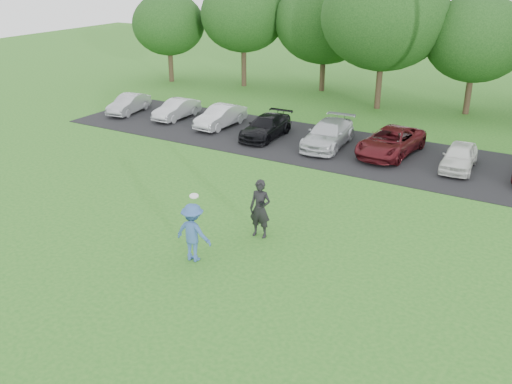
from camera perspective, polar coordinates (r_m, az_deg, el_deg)
ground at (r=17.30m, az=-5.95°, el=-7.83°), size 100.00×100.00×0.00m
parking_lot at (r=27.87m, az=9.99°, el=4.03°), size 32.00×6.50×0.03m
frisbee_player at (r=17.48m, az=-6.31°, el=-4.03°), size 1.23×0.73×2.18m
camera_bystander at (r=18.79m, az=0.41°, el=-1.69°), size 0.77×0.55×2.00m
parked_cars at (r=27.55m, az=11.66°, el=4.98°), size 30.34×4.86×1.24m
tree_row at (r=35.66m, az=18.80°, el=15.30°), size 42.39×9.85×8.64m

